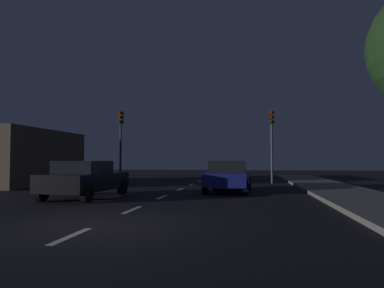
{
  "coord_description": "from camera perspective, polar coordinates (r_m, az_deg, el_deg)",
  "views": [
    {
      "loc": [
        3.41,
        -7.88,
        1.47
      ],
      "look_at": [
        -0.2,
        15.57,
        2.54
      ],
      "focal_mm": 34.01,
      "sensor_mm": 36.0,
      "label": 1
    }
  ],
  "objects": [
    {
      "name": "lane_stripe_fourth",
      "position": [
        18.46,
        -1.93,
        -7.13
      ],
      "size": [
        0.16,
        1.6,
        0.01
      ],
      "primitive_type": "cube",
      "color": "silver",
      "rests_on": "ground_plane"
    },
    {
      "name": "traffic_signal_right",
      "position": [
        23.84,
        12.38,
        1.88
      ],
      "size": [
        0.32,
        0.38,
        4.69
      ],
      "color": "#4C4C51",
      "rests_on": "ground_plane"
    },
    {
      "name": "storefront_left",
      "position": [
        24.61,
        -26.53,
        -1.92
      ],
      "size": [
        5.6,
        8.06,
        3.27
      ],
      "primitive_type": "cube",
      "color": "brown",
      "rests_on": "ground_plane"
    },
    {
      "name": "sidewalk_curb_right",
      "position": [
        15.5,
        24.25,
        -7.52
      ],
      "size": [
        3.0,
        40.0,
        0.15
      ],
      "primitive_type": "cube",
      "color": "gray",
      "rests_on": "ground_plane"
    },
    {
      "name": "traffic_signal_left",
      "position": [
        25.3,
        -11.13,
        1.87
      ],
      "size": [
        0.32,
        0.38,
        4.86
      ],
      "color": "#2D2D30",
      "rests_on": "ground_plane"
    },
    {
      "name": "lane_stripe_nearest",
      "position": [
        7.64,
        -18.43,
        -13.52
      ],
      "size": [
        0.16,
        1.6,
        0.01
      ],
      "primitive_type": "cube",
      "color": "silver",
      "rests_on": "ground_plane"
    },
    {
      "name": "lane_stripe_fifth",
      "position": [
        22.19,
        -0.1,
        -6.36
      ],
      "size": [
        0.16,
        1.6,
        0.01
      ],
      "primitive_type": "cube",
      "color": "silver",
      "rests_on": "ground_plane"
    },
    {
      "name": "ground_plane",
      "position": [
        15.34,
        -4.16,
        -8.07
      ],
      "size": [
        80.0,
        80.0,
        0.0
      ],
      "primitive_type": "plane",
      "color": "black"
    },
    {
      "name": "car_stopped_ahead",
      "position": [
        17.15,
        5.75,
        -4.99
      ],
      "size": [
        2.11,
        4.2,
        1.46
      ],
      "color": "navy",
      "rests_on": "ground_plane"
    },
    {
      "name": "lane_stripe_seventh",
      "position": [
        29.72,
        2.16,
        -5.4
      ],
      "size": [
        0.16,
        1.6,
        0.01
      ],
      "primitive_type": "cube",
      "color": "silver",
      "rests_on": "ground_plane"
    },
    {
      "name": "lane_stripe_third",
      "position": [
        14.76,
        -4.69,
        -8.27
      ],
      "size": [
        0.16,
        1.6,
        0.01
      ],
      "primitive_type": "cube",
      "color": "silver",
      "rests_on": "ground_plane"
    },
    {
      "name": "lane_stripe_second",
      "position": [
        11.12,
        -9.31,
        -10.13
      ],
      "size": [
        0.16,
        1.6,
        0.01
      ],
      "primitive_type": "cube",
      "color": "silver",
      "rests_on": "ground_plane"
    },
    {
      "name": "car_adjacent_lane",
      "position": [
        14.8,
        -16.42,
        -5.27
      ],
      "size": [
        2.23,
        4.25,
        1.45
      ],
      "color": "black",
      "rests_on": "ground_plane"
    },
    {
      "name": "lane_stripe_sixth",
      "position": [
        25.95,
        1.2,
        -5.81
      ],
      "size": [
        0.16,
        1.6,
        0.01
      ],
      "primitive_type": "cube",
      "color": "silver",
      "rests_on": "ground_plane"
    }
  ]
}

